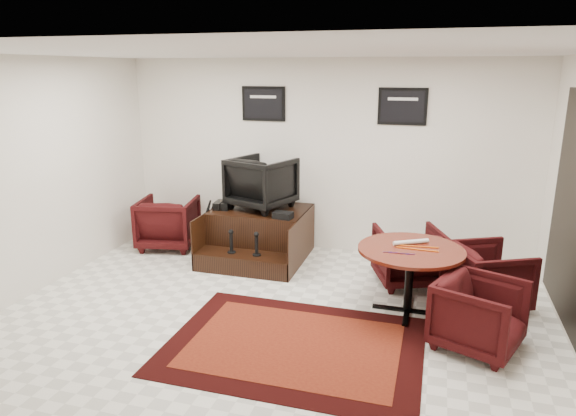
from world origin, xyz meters
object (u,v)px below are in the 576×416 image
Objects in this scene: shine_chair at (262,180)px; table_chair_window at (488,273)px; meeting_table at (411,256)px; table_chair_back at (409,253)px; armchair_side at (168,220)px; shine_podium at (259,235)px; table_chair_corner at (479,312)px.

shine_chair reaches higher than table_chair_window.
meeting_table is 0.88m from table_chair_back.
armchair_side is at bearing -27.04° from table_chair_back.
table_chair_corner is (2.89, -1.79, 0.06)m from shine_podium.
table_chair_corner is (-0.15, -1.01, -0.01)m from table_chair_window.
shine_chair is at bearing 46.76° from table_chair_window.
shine_chair is at bearing 173.28° from armchair_side.
meeting_table is at bearing 89.52° from table_chair_window.
table_chair_back reaches higher than shine_podium.
table_chair_corner is at bearing 145.39° from table_chair_window.
armchair_side reaches higher than table_chair_window.
table_chair_back is (-0.06, 0.83, -0.26)m from meeting_table.
table_chair_back is at bearing 38.74° from table_chair_window.
shine_podium is 2.16m from table_chair_back.
shine_chair reaches higher than meeting_table.
shine_podium is at bearing 80.41° from table_chair_corner.
armchair_side is at bearing 179.21° from shine_podium.
table_chair_back is at bearing 50.21° from table_chair_corner.
table_chair_corner is (4.36, -1.81, -0.04)m from armchair_side.
armchair_side is 0.73× the size of meeting_table.
table_chair_window is at bearing 134.01° from table_chair_back.
shine_chair is 0.71× the size of meeting_table.
table_chair_back reaches higher than table_chair_window.
shine_chair is 2.60m from meeting_table.
shine_chair is at bearing 90.00° from shine_podium.
shine_podium is 3.14m from table_chair_window.
table_chair_window reaches higher than table_chair_corner.
shine_podium is 1.76× the size of table_chair_window.
armchair_side is at bearing 53.62° from table_chair_window.
table_chair_window is 1.03× the size of table_chair_corner.
shine_podium is 3.40m from table_chair_corner.
table_chair_window is at bearing 13.87° from table_chair_corner.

